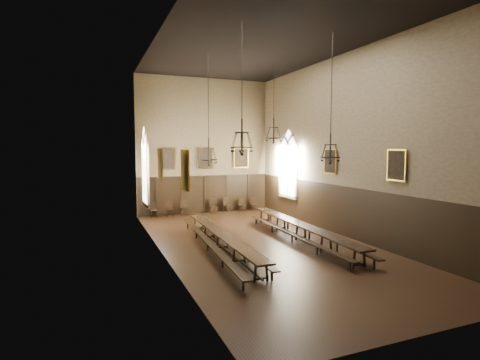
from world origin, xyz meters
TOP-DOWN VIEW (x-y plane):
  - floor at (0.00, 0.00)m, footprint 9.00×18.00m
  - ceiling at (0.00, 0.00)m, footprint 9.00×18.00m
  - wall_back at (0.00, 9.01)m, footprint 9.00×0.02m
  - wall_front at (0.00, -9.01)m, footprint 9.00×0.02m
  - wall_left at (-4.51, 0.00)m, footprint 0.02×18.00m
  - wall_right at (4.51, 0.00)m, footprint 0.02×18.00m
  - wainscot_panelling at (0.00, 0.00)m, footprint 9.00×18.00m
  - table_left at (-1.97, -0.18)m, footprint 0.91×9.31m
  - table_right at (2.11, 0.07)m, footprint 1.21×9.97m
  - bench_left_outer at (-2.62, -0.15)m, footprint 0.96×10.25m
  - bench_left_inner at (-1.54, -0.02)m, footprint 0.62×9.49m
  - bench_right_inner at (1.46, -0.22)m, footprint 0.56×9.46m
  - bench_right_outer at (2.55, 0.01)m, footprint 0.93×10.34m
  - chair_0 at (-3.50, 8.59)m, footprint 0.44×0.44m
  - chair_1 at (-2.51, 8.49)m, footprint 0.44×0.44m
  - chair_2 at (-1.58, 8.54)m, footprint 0.44×0.44m
  - chair_4 at (0.44, 8.56)m, footprint 0.46×0.46m
  - chair_5 at (1.47, 8.57)m, footprint 0.57×0.57m
  - chair_6 at (2.56, 8.54)m, footprint 0.42×0.42m
  - chair_7 at (3.40, 8.50)m, footprint 0.43×0.43m
  - chandelier_back_left at (-1.69, 2.61)m, footprint 0.87×0.87m
  - chandelier_back_right at (1.73, 2.26)m, footprint 0.85×0.85m
  - chandelier_front_left at (-1.92, -2.30)m, footprint 0.86×0.86m
  - chandelier_front_right at (1.98, -2.34)m, footprint 0.81×0.81m
  - portrait_back_0 at (-2.60, 8.88)m, footprint 1.10×0.12m
  - portrait_back_1 at (0.00, 8.88)m, footprint 1.10×0.12m
  - portrait_back_2 at (2.60, 8.88)m, footprint 1.10×0.12m
  - portrait_left_0 at (-4.38, 1.00)m, footprint 0.12×1.00m
  - portrait_left_1 at (-4.38, -3.50)m, footprint 0.12×1.00m
  - portrait_right_0 at (4.38, 1.00)m, footprint 0.12×1.00m
  - portrait_right_1 at (4.38, -3.50)m, footprint 0.12×1.00m
  - window_right at (4.43, 5.50)m, footprint 0.20×2.20m
  - window_left at (-4.43, 5.50)m, footprint 0.20×2.20m

SIDE VIEW (x-z plane):
  - floor at x=0.00m, z-range -0.02..0.00m
  - chair_6 at x=2.56m, z-range -0.18..0.71m
  - bench_right_inner at x=1.46m, z-range 0.06..0.48m
  - bench_left_inner at x=-1.54m, z-range 0.06..0.49m
  - chair_0 at x=-3.50m, z-range -0.18..0.73m
  - chair_7 at x=3.40m, z-range -0.18..0.73m
  - chair_1 at x=-2.51m, z-range -0.19..0.77m
  - chair_2 at x=-1.58m, z-range -0.19..0.77m
  - bench_left_outer at x=-2.62m, z-range 0.06..0.52m
  - bench_right_outer at x=2.55m, z-range 0.06..0.53m
  - chair_4 at x=0.44m, z-range -0.20..0.79m
  - chair_5 at x=1.47m, z-range -0.20..0.83m
  - table_left at x=-1.97m, z-range 0.00..0.73m
  - table_right at x=2.11m, z-range 0.00..0.78m
  - wainscot_panelling at x=0.00m, z-range 0.00..2.50m
  - window_right at x=4.43m, z-range 1.10..5.70m
  - window_left at x=-4.43m, z-range 1.10..5.70m
  - portrait_back_0 at x=-2.60m, z-range 3.00..4.40m
  - portrait_back_1 at x=0.00m, z-range 3.00..4.40m
  - portrait_back_2 at x=2.60m, z-range 3.00..4.40m
  - portrait_left_0 at x=-4.38m, z-range 3.05..4.35m
  - portrait_left_1 at x=-4.38m, z-range 3.05..4.35m
  - portrait_right_0 at x=4.38m, z-range 3.05..4.35m
  - portrait_right_1 at x=4.38m, z-range 3.05..4.35m
  - chandelier_back_left at x=-1.69m, z-range 1.48..6.83m
  - chandelier_front_right at x=1.98m, z-range 1.80..6.94m
  - wall_back at x=0.00m, z-range 0.00..9.00m
  - wall_front at x=0.00m, z-range 0.00..9.00m
  - wall_left at x=-4.51m, z-range 0.00..9.00m
  - wall_right at x=4.51m, z-range 0.00..9.00m
  - chandelier_front_left at x=-1.92m, z-range 2.35..7.09m
  - chandelier_back_right at x=1.73m, z-range 3.06..7.31m
  - ceiling at x=0.00m, z-range 9.00..9.02m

